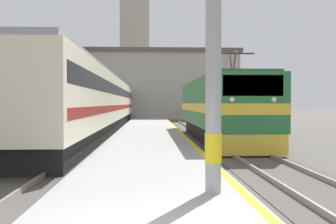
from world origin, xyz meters
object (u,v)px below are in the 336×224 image
object	(u,v)px
clock_tower	(135,18)
locomotive_train	(219,109)
catenary_mast	(218,8)
passenger_train	(105,102)

from	to	relation	value
clock_tower	locomotive_train	bearing A→B (deg)	-81.64
catenary_mast	clock_tower	world-z (taller)	clock_tower
locomotive_train	passenger_train	distance (m)	13.00
locomotive_train	catenary_mast	size ratio (longest dim) A/B	1.96
catenary_mast	clock_tower	xyz separation A→B (m)	(-3.68, 56.62, 12.01)
locomotive_train	clock_tower	world-z (taller)	clock_tower
locomotive_train	catenary_mast	bearing A→B (deg)	-100.26
locomotive_train	clock_tower	size ratio (longest dim) A/B	0.49
passenger_train	catenary_mast	size ratio (longest dim) A/B	5.92
passenger_train	catenary_mast	world-z (taller)	catenary_mast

